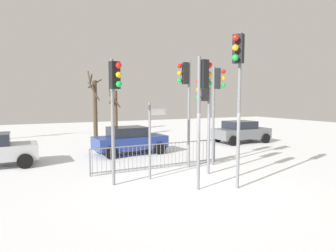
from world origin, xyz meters
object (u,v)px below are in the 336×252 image
traffic_light_rear_right (238,75)px  traffic_light_foreground_left (202,93)px  car_blue_near (129,140)px  traffic_light_mid_right (205,102)px  direction_sign_post (151,136)px  bare_tree_left (115,108)px  bare_tree_right (95,107)px  car_grey_far (241,131)px  traffic_light_rear_left (217,93)px  traffic_light_foreground_right (115,93)px  traffic_light_mid_left (186,89)px

traffic_light_rear_right → traffic_light_foreground_left: bearing=31.1°
car_blue_near → traffic_light_mid_right: bearing=-80.5°
direction_sign_post → car_blue_near: direction_sign_post is taller
traffic_light_mid_right → direction_sign_post: size_ratio=1.37×
bare_tree_left → bare_tree_right: 6.04m
traffic_light_foreground_left → bare_tree_right: bare_tree_right is taller
car_blue_near → car_grey_far: size_ratio=1.02×
car_blue_near → traffic_light_rear_left: bearing=-62.0°
traffic_light_foreground_right → traffic_light_mid_right: 3.61m
traffic_light_rear_left → direction_sign_post: size_ratio=1.55×
traffic_light_mid_right → bare_tree_right: (-1.56, 12.25, -0.46)m
traffic_light_mid_left → traffic_light_mid_right: traffic_light_mid_left is taller
traffic_light_foreground_left → traffic_light_mid_right: bearing=137.1°
traffic_light_mid_left → traffic_light_rear_left: (1.47, -0.18, -0.14)m
bare_tree_left → traffic_light_mid_right: bearing=-94.8°
traffic_light_rear_left → car_grey_far: (5.48, 4.93, -2.45)m
traffic_light_rear_right → bare_tree_left: bearing=-34.9°
direction_sign_post → car_blue_near: 5.28m
traffic_light_rear_right → car_grey_far: 11.18m
traffic_light_foreground_right → direction_sign_post: bearing=175.5°
traffic_light_mid_left → bare_tree_left: traffic_light_mid_left is taller
traffic_light_mid_left → car_grey_far: (6.94, 4.75, -2.59)m
traffic_light_rear_left → car_blue_near: 5.56m
traffic_light_foreground_right → bare_tree_left: traffic_light_foreground_right is taller
traffic_light_foreground_right → traffic_light_mid_right: size_ratio=1.11×
car_blue_near → traffic_light_foreground_left: bearing=-92.7°
traffic_light_foreground_right → traffic_light_mid_right: traffic_light_foreground_right is taller
traffic_light_mid_left → traffic_light_rear_right: size_ratio=0.90×
direction_sign_post → traffic_light_rear_right: bearing=-65.7°
traffic_light_rear_left → bare_tree_left: 16.36m
traffic_light_mid_left → car_blue_near: traffic_light_mid_left is taller
traffic_light_mid_left → direction_sign_post: bearing=129.6°
traffic_light_mid_right → traffic_light_foreground_left: bearing=163.8°
traffic_light_foreground_right → traffic_light_rear_left: bearing=177.1°
direction_sign_post → traffic_light_mid_right: bearing=-22.5°
traffic_light_rear_right → traffic_light_mid_right: bearing=-34.5°
car_blue_near → car_grey_far: bearing=1.2°
traffic_light_foreground_right → direction_sign_post: traffic_light_foreground_right is taller
car_grey_far → traffic_light_rear_left: bearing=-137.7°
traffic_light_rear_left → bare_tree_left: size_ratio=1.11×
car_blue_near → traffic_light_mid_left: bearing=-77.8°
traffic_light_rear_left → car_grey_far: 7.77m
traffic_light_rear_right → direction_sign_post: traffic_light_rear_right is taller
traffic_light_mid_left → traffic_light_foreground_left: traffic_light_mid_left is taller
traffic_light_rear_right → car_grey_far: bearing=-70.7°
traffic_light_mid_right → direction_sign_post: bearing=102.5°
traffic_light_rear_right → bare_tree_right: 14.51m
direction_sign_post → traffic_light_foreground_right: bearing=176.3°
traffic_light_mid_left → bare_tree_left: bearing=6.5°
direction_sign_post → bare_tree_right: 12.03m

